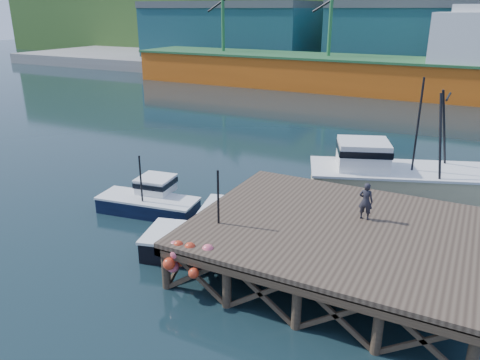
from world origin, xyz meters
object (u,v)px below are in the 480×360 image
Objects in this scene: trawler at (398,174)px; dockworker at (366,201)px; boat_navy at (150,200)px; boat_black at (225,239)px.

trawler is 8.87m from dockworker.
trawler is at bearing -90.84° from dockworker.
trawler reaches higher than boat_navy.
dockworker is (12.02, -0.10, 2.26)m from boat_navy.
boat_navy is at bearing 143.30° from boat_black.
boat_navy is 0.76× the size of boat_black.
boat_black reaches higher than dockworker.
trawler is (12.07, 8.64, 0.79)m from boat_navy.
boat_navy is at bearing -1.00° from dockworker.
trawler is at bearing 27.15° from boat_navy.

